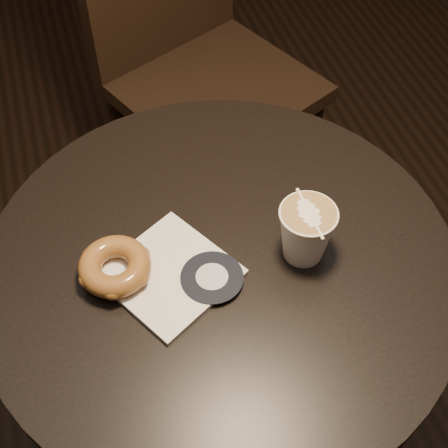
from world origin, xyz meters
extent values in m
plane|color=black|center=(0.00, 0.00, 0.00)|extent=(4.50, 4.50, 0.00)
cylinder|color=black|center=(0.00, 0.00, 0.73)|extent=(0.70, 0.70, 0.03)
cylinder|color=black|center=(0.00, 0.00, 0.37)|extent=(0.07, 0.07, 0.70)
cylinder|color=black|center=(0.00, 0.00, 0.01)|extent=(0.44, 0.44, 0.02)
cube|color=black|center=(0.19, 0.68, 0.49)|extent=(0.57, 0.57, 0.04)
cylinder|color=black|center=(0.10, 0.43, 0.24)|extent=(0.04, 0.04, 0.49)
cylinder|color=black|center=(0.44, 0.59, 0.24)|extent=(0.04, 0.04, 0.49)
cylinder|color=black|center=(-0.05, 0.77, 0.24)|extent=(0.04, 0.04, 0.49)
cylinder|color=black|center=(0.28, 0.92, 0.24)|extent=(0.04, 0.04, 0.49)
cube|color=silver|center=(-0.08, -0.01, 0.75)|extent=(0.22, 0.22, 0.01)
torus|color=brown|center=(-0.15, 0.01, 0.77)|extent=(0.10, 0.10, 0.03)
camera|label=1|loc=(-0.15, -0.51, 1.49)|focal=50.00mm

